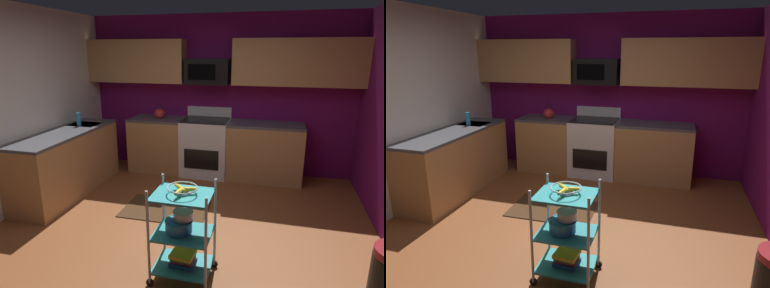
# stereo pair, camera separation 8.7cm
# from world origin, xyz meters

# --- Properties ---
(floor) EXTENTS (4.40, 4.80, 0.04)m
(floor) POSITION_xyz_m (0.00, 0.00, -0.02)
(floor) COLOR brown
(floor) RESTS_ON ground
(wall_back) EXTENTS (4.52, 0.06, 2.60)m
(wall_back) POSITION_xyz_m (0.00, 2.43, 1.30)
(wall_back) COLOR #6B1156
(wall_back) RESTS_ON ground
(counter_run) EXTENTS (3.62, 2.51, 0.92)m
(counter_run) POSITION_xyz_m (-0.77, 1.59, 0.46)
(counter_run) COLOR #B27F4C
(counter_run) RESTS_ON ground
(oven_range) EXTENTS (0.76, 0.65, 1.10)m
(oven_range) POSITION_xyz_m (-0.13, 2.10, 0.48)
(oven_range) COLOR white
(oven_range) RESTS_ON ground
(upper_cabinets) EXTENTS (4.40, 0.33, 0.70)m
(upper_cabinets) POSITION_xyz_m (0.03, 2.23, 1.85)
(upper_cabinets) COLOR #B27F4C
(microwave) EXTENTS (0.70, 0.39, 0.40)m
(microwave) POSITION_xyz_m (-0.13, 2.21, 1.70)
(microwave) COLOR black
(rolling_cart) EXTENTS (0.58, 0.43, 0.91)m
(rolling_cart) POSITION_xyz_m (0.25, -0.57, 0.45)
(rolling_cart) COLOR silver
(rolling_cart) RESTS_ON ground
(fruit_bowl) EXTENTS (0.27, 0.27, 0.07)m
(fruit_bowl) POSITION_xyz_m (0.25, -0.57, 0.88)
(fruit_bowl) COLOR silver
(fruit_bowl) RESTS_ON rolling_cart
(mixing_bowl_large) EXTENTS (0.25, 0.25, 0.11)m
(mixing_bowl_large) POSITION_xyz_m (0.21, -0.57, 0.52)
(mixing_bowl_large) COLOR #338CBF
(mixing_bowl_large) RESTS_ON rolling_cart
(mixing_bowl_small) EXTENTS (0.18, 0.18, 0.08)m
(mixing_bowl_small) POSITION_xyz_m (0.25, -0.54, 0.62)
(mixing_bowl_small) COLOR silver
(mixing_bowl_small) RESTS_ON rolling_cart
(book_stack) EXTENTS (0.23, 0.21, 0.12)m
(book_stack) POSITION_xyz_m (0.25, -0.57, 0.19)
(book_stack) COLOR #1E4C8C
(book_stack) RESTS_ON rolling_cart
(kettle) EXTENTS (0.21, 0.18, 0.26)m
(kettle) POSITION_xyz_m (-0.93, 2.10, 1.00)
(kettle) COLOR red
(kettle) RESTS_ON counter_run
(dish_soap_bottle) EXTENTS (0.06, 0.06, 0.20)m
(dish_soap_bottle) POSITION_xyz_m (-1.91, 1.22, 1.02)
(dish_soap_bottle) COLOR #2D8CBF
(dish_soap_bottle) RESTS_ON counter_run
(floor_rug) EXTENTS (1.11, 0.71, 0.01)m
(floor_rug) POSITION_xyz_m (-0.35, 0.65, 0.01)
(floor_rug) COLOR #472D19
(floor_rug) RESTS_ON ground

